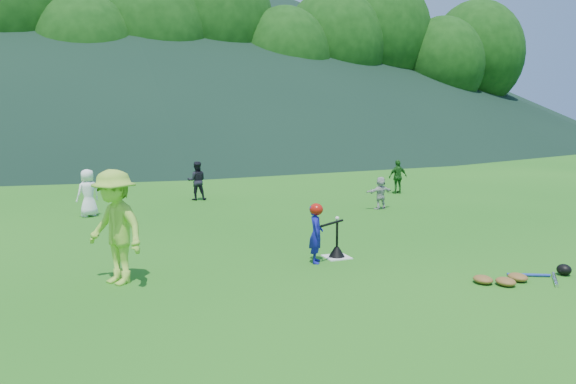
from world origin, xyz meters
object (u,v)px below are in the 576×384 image
object	(u,v)px
home_plate	(337,257)
equipment_pile	(518,277)
fielder_a	(88,193)
fielder_b	(197,181)
batter_child	(316,234)
adult_coach	(115,227)
fielder_c	(398,177)
fielder_d	(381,193)
batting_tee	(337,251)

from	to	relation	value
home_plate	equipment_pile	distance (m)	3.13
fielder_a	fielder_b	bearing A→B (deg)	-176.31
batter_child	adult_coach	xyz separation A→B (m)	(-3.41, -0.01, 0.37)
equipment_pile	batter_child	bearing A→B (deg)	139.21
batter_child	fielder_c	world-z (taller)	fielder_c
home_plate	fielder_a	world-z (taller)	fielder_a
batter_child	adult_coach	size ratio (longest dim) A/B	0.58
fielder_a	fielder_d	size ratio (longest dim) A/B	1.36
fielder_b	fielder_a	bearing A→B (deg)	39.79
fielder_d	equipment_pile	distance (m)	6.93
fielder_b	equipment_pile	size ratio (longest dim) A/B	0.66
batting_tee	fielder_d	bearing A→B (deg)	51.43
batter_child	fielder_a	world-z (taller)	fielder_a
fielder_b	batting_tee	distance (m)	7.94
fielder_d	equipment_pile	bearing A→B (deg)	70.14
fielder_a	equipment_pile	size ratio (longest dim) A/B	0.68
batting_tee	equipment_pile	world-z (taller)	batting_tee
equipment_pile	batting_tee	bearing A→B (deg)	130.57
fielder_d	batting_tee	world-z (taller)	fielder_d
home_plate	batter_child	bearing A→B (deg)	-159.84
home_plate	fielder_d	distance (m)	5.62
adult_coach	batting_tee	size ratio (longest dim) A/B	2.64
adult_coach	batting_tee	bearing A→B (deg)	59.81
adult_coach	fielder_c	world-z (taller)	adult_coach
batter_child	equipment_pile	distance (m)	3.39
adult_coach	equipment_pile	xyz separation A→B (m)	(5.95, -2.19, -0.83)
fielder_b	batting_tee	xyz separation A→B (m)	(0.93, -7.87, -0.47)
fielder_a	fielder_b	size ratio (longest dim) A/B	1.03
fielder_c	fielder_d	xyz separation A→B (m)	(-2.11, -2.47, -0.11)
home_plate	fielder_d	xyz separation A→B (m)	(3.50, 4.38, 0.44)
batter_child	equipment_pile	world-z (taller)	batter_child
fielder_b	fielder_d	size ratio (longest dim) A/B	1.31
fielder_a	fielder_d	distance (m)	7.83
fielder_a	batting_tee	size ratio (longest dim) A/B	1.81
fielder_c	batter_child	bearing A→B (deg)	49.62
fielder_c	fielder_d	world-z (taller)	fielder_c
fielder_c	batting_tee	size ratio (longest dim) A/B	1.66
fielder_c	fielder_d	bearing A→B (deg)	50.07
home_plate	fielder_c	bearing A→B (deg)	50.71
home_plate	fielder_a	distance (m)	7.40
home_plate	adult_coach	distance (m)	4.02
home_plate	batting_tee	xyz separation A→B (m)	(0.00, 0.00, 0.12)
adult_coach	fielder_b	world-z (taller)	adult_coach
batter_child	adult_coach	bearing A→B (deg)	113.27
fielder_b	adult_coach	bearing A→B (deg)	80.66
home_plate	fielder_b	bearing A→B (deg)	96.74
fielder_c	equipment_pile	size ratio (longest dim) A/B	0.63
fielder_c	batting_tee	distance (m)	8.87
batter_child	fielder_a	size ratio (longest dim) A/B	0.85
equipment_pile	home_plate	bearing A→B (deg)	130.57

